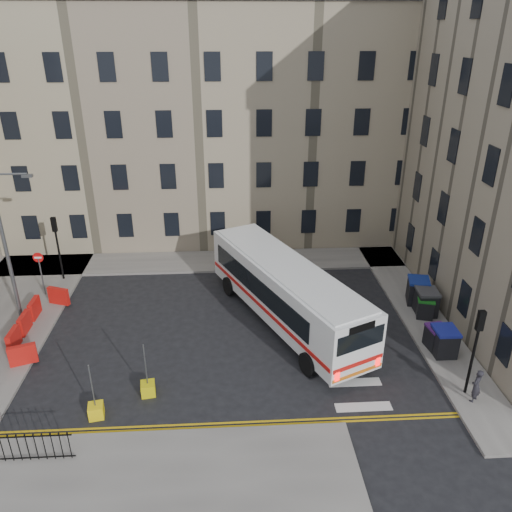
{
  "coord_description": "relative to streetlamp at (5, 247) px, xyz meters",
  "views": [
    {
      "loc": [
        -1.51,
        -22.15,
        14.66
      ],
      "look_at": [
        -0.03,
        2.99,
        3.0
      ],
      "focal_mm": 35.0,
      "sensor_mm": 36.0,
      "label": 1
    }
  ],
  "objects": [
    {
      "name": "wheelie_bin_a",
      "position": [
        21.73,
        -4.65,
        -3.49
      ],
      "size": [
        1.1,
        1.26,
        1.37
      ],
      "rotation": [
        0.0,
        0.0,
        -0.01
      ],
      "color": "black",
      "rests_on": "pavement_east"
    },
    {
      "name": "terrace_north",
      "position": [
        6.0,
        13.5,
        4.28
      ],
      "size": [
        38.3,
        10.8,
        17.2
      ],
      "color": "tan",
      "rests_on": "ground"
    },
    {
      "name": "no_entry_north",
      "position": [
        0.5,
        2.5,
        -2.26
      ],
      "size": [
        0.6,
        0.08,
        3.0
      ],
      "color": "#595B5E",
      "rests_on": "pavement_west"
    },
    {
      "name": "pedestrian",
      "position": [
        21.71,
        -8.04,
        -3.41
      ],
      "size": [
        0.67,
        0.65,
        1.56
      ],
      "primitive_type": "imported",
      "rotation": [
        0.0,
        0.0,
        3.84
      ],
      "color": "black",
      "rests_on": "pavement_east"
    },
    {
      "name": "roadworks_barriers",
      "position": [
        1.16,
        -1.5,
        -3.69
      ],
      "size": [
        1.66,
        6.26,
        1.0
      ],
      "color": "red",
      "rests_on": "pavement_west"
    },
    {
      "name": "bollard_chevron",
      "position": [
        5.87,
        -7.91,
        -4.04
      ],
      "size": [
        0.7,
        0.7,
        0.6
      ],
      "primitive_type": "cube",
      "rotation": [
        0.0,
        0.0,
        0.18
      ],
      "color": "yellow",
      "rests_on": "ground"
    },
    {
      "name": "pavement_sw",
      "position": [
        6.0,
        -12.0,
        -4.26
      ],
      "size": [
        20.0,
        6.0,
        0.15
      ],
      "primitive_type": "cube",
      "color": "slate",
      "rests_on": "ground"
    },
    {
      "name": "bus",
      "position": [
        14.41,
        -1.1,
        -2.39
      ],
      "size": [
        7.69,
        12.39,
        3.37
      ],
      "rotation": [
        0.0,
        0.0,
        0.43
      ],
      "color": "white",
      "rests_on": "ground"
    },
    {
      "name": "ground",
      "position": [
        13.0,
        -2.0,
        -4.34
      ],
      "size": [
        120.0,
        120.0,
        0.0
      ],
      "primitive_type": "plane",
      "color": "black",
      "rests_on": "ground"
    },
    {
      "name": "wheelie_bin_e",
      "position": [
        22.2,
        0.28,
        -3.45
      ],
      "size": [
        1.43,
        1.56,
        1.46
      ],
      "rotation": [
        0.0,
        0.0,
        -0.24
      ],
      "color": "black",
      "rests_on": "pavement_east"
    },
    {
      "name": "wheelie_bin_d",
      "position": [
        22.23,
        -0.95,
        -3.47
      ],
      "size": [
        1.2,
        1.36,
        1.43
      ],
      "rotation": [
        0.0,
        0.0,
        -0.06
      ],
      "color": "black",
      "rests_on": "pavement_east"
    },
    {
      "name": "traffic_light_east",
      "position": [
        21.6,
        -7.5,
        -1.47
      ],
      "size": [
        0.28,
        0.22,
        4.1
      ],
      "color": "black",
      "rests_on": "pavement_east"
    },
    {
      "name": "bollard_yellow",
      "position": [
        7.81,
        -6.65,
        -4.04
      ],
      "size": [
        0.68,
        0.68,
        0.6
      ],
      "primitive_type": "cube",
      "rotation": [
        0.0,
        0.0,
        0.15
      ],
      "color": "#D1C30B",
      "rests_on": "ground"
    },
    {
      "name": "wheelie_bin_c",
      "position": [
        22.08,
        -1.25,
        -3.62
      ],
      "size": [
        1.14,
        1.23,
        1.13
      ],
      "rotation": [
        0.0,
        0.0,
        -0.28
      ],
      "color": "black",
      "rests_on": "pavement_east"
    },
    {
      "name": "streetlamp",
      "position": [
        0.0,
        0.0,
        0.0
      ],
      "size": [
        0.5,
        0.22,
        8.14
      ],
      "color": "#595B5E",
      "rests_on": "pavement_west"
    },
    {
      "name": "pavement_east",
      "position": [
        22.0,
        2.0,
        -4.26
      ],
      "size": [
        2.4,
        26.0,
        0.15
      ],
      "primitive_type": "cube",
      "color": "slate",
      "rests_on": "ground"
    },
    {
      "name": "pavement_north",
      "position": [
        7.0,
        6.6,
        -4.26
      ],
      "size": [
        36.0,
        3.2,
        0.15
      ],
      "primitive_type": "cube",
      "color": "slate",
      "rests_on": "ground"
    },
    {
      "name": "wheelie_bin_b",
      "position": [
        21.57,
        -4.14,
        -3.61
      ],
      "size": [
        1.03,
        1.15,
        1.15
      ],
      "rotation": [
        0.0,
        0.0,
        0.13
      ],
      "color": "black",
      "rests_on": "pavement_east"
    },
    {
      "name": "traffic_light_nw",
      "position": [
        1.0,
        4.5,
        -1.47
      ],
      "size": [
        0.28,
        0.22,
        4.1
      ],
      "color": "black",
      "rests_on": "pavement_west"
    }
  ]
}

